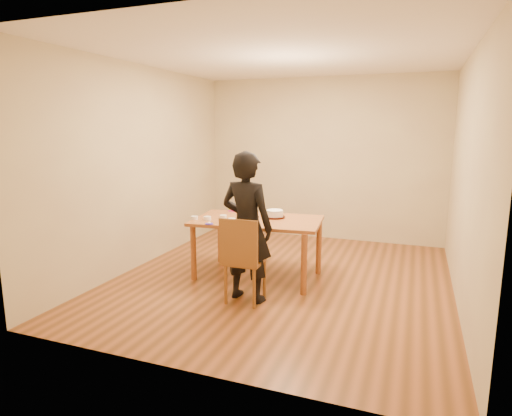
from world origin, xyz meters
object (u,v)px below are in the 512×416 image
(cake_plate, at_px, (275,217))
(person, at_px, (247,227))
(dining_table, at_px, (257,221))
(cake, at_px, (275,214))
(dining_chair, at_px, (245,261))

(cake_plate, height_order, person, person)
(dining_table, bearing_deg, cake, 36.29)
(cake_plate, relative_size, cake, 1.24)
(dining_chair, height_order, person, person)
(cake_plate, xyz_separation_m, person, (-0.03, -0.89, 0.06))
(dining_chair, xyz_separation_m, cake_plate, (0.03, 0.93, 0.31))
(dining_table, relative_size, dining_chair, 4.12)
(dining_chair, relative_size, cake, 1.78)
(person, bearing_deg, dining_chair, 98.58)
(dining_table, height_order, cake, cake)
(cake_plate, xyz_separation_m, cake, (0.00, 0.00, 0.04))
(dining_table, distance_m, cake_plate, 0.24)
(person, bearing_deg, cake, -83.07)
(dining_table, xyz_separation_m, dining_chair, (0.15, -0.78, -0.28))
(person, bearing_deg, dining_table, -69.81)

